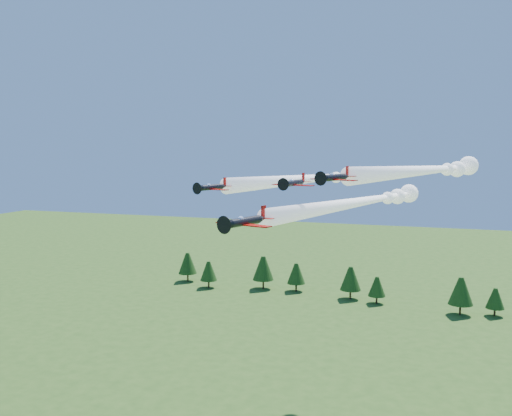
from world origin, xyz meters
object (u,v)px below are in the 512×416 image
(plane_lead, at_px, (362,202))
(plane_right, at_px, (428,170))
(plane_slot, at_px, (294,183))
(plane_left, at_px, (315,178))

(plane_lead, height_order, plane_right, plane_right)
(plane_lead, bearing_deg, plane_slot, -96.15)
(plane_left, distance_m, plane_slot, 26.92)
(plane_lead, relative_size, plane_right, 1.13)
(plane_left, relative_size, plane_slot, 7.22)
(plane_right, bearing_deg, plane_lead, -145.59)
(plane_right, bearing_deg, plane_slot, -112.49)
(plane_right, distance_m, plane_slot, 27.04)
(plane_right, bearing_deg, plane_left, -177.72)
(plane_right, relative_size, plane_slot, 7.06)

